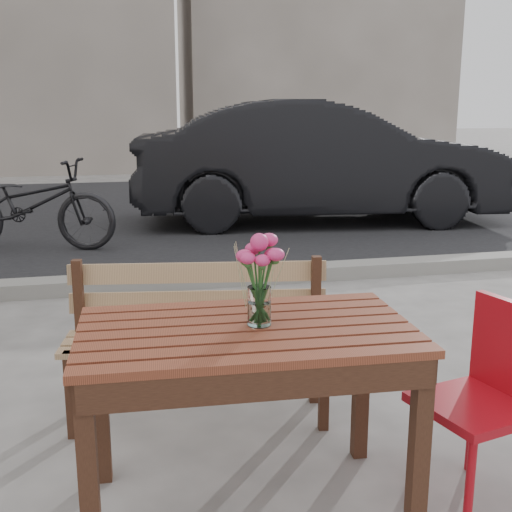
{
  "coord_description": "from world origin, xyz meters",
  "views": [
    {
      "loc": [
        -0.55,
        -2.18,
        1.46
      ],
      "look_at": [
        -0.06,
        -0.04,
        0.95
      ],
      "focal_mm": 45.0,
      "sensor_mm": 36.0,
      "label": 1
    }
  ],
  "objects": [
    {
      "name": "ground",
      "position": [
        0.0,
        0.0,
        0.0
      ],
      "size": [
        80.0,
        80.0,
        0.0
      ],
      "primitive_type": "plane",
      "color": "#615F5D",
      "rests_on": "ground"
    },
    {
      "name": "street",
      "position": [
        0.0,
        5.06,
        0.03
      ],
      "size": [
        30.0,
        8.12,
        0.12
      ],
      "color": "black",
      "rests_on": "ground"
    },
    {
      "name": "backdrop_buildings",
      "position": [
        0.17,
        14.4,
        3.6
      ],
      "size": [
        15.5,
        4.0,
        8.0
      ],
      "color": "gray",
      "rests_on": "ground"
    },
    {
      "name": "main_table",
      "position": [
        -0.11,
        -0.1,
        0.6
      ],
      "size": [
        1.2,
        0.74,
        0.72
      ],
      "rotation": [
        0.0,
        0.0,
        -0.05
      ],
      "color": "#582817",
      "rests_on": "ground"
    },
    {
      "name": "main_bench",
      "position": [
        -0.16,
        0.72,
        0.47
      ],
      "size": [
        1.29,
        0.56,
        0.78
      ],
      "rotation": [
        0.0,
        0.0,
        -0.16
      ],
      "color": "#98744E",
      "rests_on": "ground"
    },
    {
      "name": "red_chair",
      "position": [
        0.8,
        -0.21,
        0.44
      ],
      "size": [
        0.45,
        0.45,
        0.76
      ],
      "rotation": [
        0.0,
        0.0,
        -1.34
      ],
      "color": "#A10C16",
      "rests_on": "ground"
    },
    {
      "name": "main_vase",
      "position": [
        -0.06,
        -0.09,
        0.92
      ],
      "size": [
        0.18,
        0.18,
        0.33
      ],
      "color": "white",
      "rests_on": "main_table"
    },
    {
      "name": "parked_car",
      "position": [
        2.1,
        5.75,
        0.78
      ],
      "size": [
        4.88,
        2.2,
        1.56
      ],
      "primitive_type": "imported",
      "rotation": [
        0.0,
        0.0,
        1.45
      ],
      "color": "black",
      "rests_on": "ground"
    },
    {
      "name": "bicycle",
      "position": [
        -1.37,
        4.81,
        0.47
      ],
      "size": [
        1.91,
        1.09,
        0.95
      ],
      "primitive_type": "imported",
      "rotation": [
        0.0,
        0.0,
        1.3
      ],
      "color": "black",
      "rests_on": "ground"
    }
  ]
}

